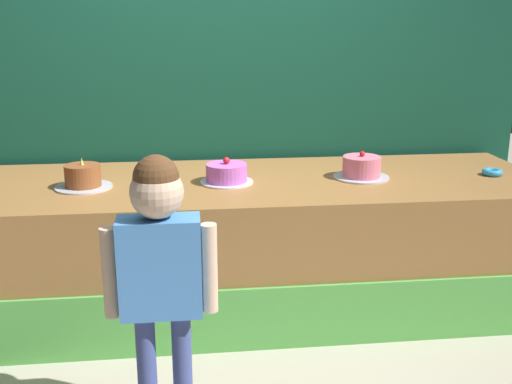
{
  "coord_description": "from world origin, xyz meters",
  "views": [
    {
      "loc": [
        -0.23,
        -2.93,
        1.72
      ],
      "look_at": [
        0.15,
        0.34,
        0.79
      ],
      "focal_mm": 42.86,
      "sensor_mm": 36.0,
      "label": 1
    }
  ],
  "objects_px": {
    "cake_center": "(227,174)",
    "donut": "(492,172)",
    "cake_left": "(83,177)",
    "child_figure": "(160,258)",
    "cake_right": "(362,168)"
  },
  "relations": [
    {
      "from": "cake_center",
      "to": "donut",
      "type": "bearing_deg",
      "value": -0.43
    },
    {
      "from": "donut",
      "to": "cake_left",
      "type": "distance_m",
      "value": 2.44
    },
    {
      "from": "child_figure",
      "to": "donut",
      "type": "relative_size",
      "value": 9.89
    },
    {
      "from": "child_figure",
      "to": "cake_center",
      "type": "bearing_deg",
      "value": 72.32
    },
    {
      "from": "donut",
      "to": "cake_center",
      "type": "relative_size",
      "value": 0.4
    },
    {
      "from": "cake_left",
      "to": "cake_center",
      "type": "bearing_deg",
      "value": 1.06
    },
    {
      "from": "cake_center",
      "to": "cake_right",
      "type": "bearing_deg",
      "value": 1.58
    },
    {
      "from": "child_figure",
      "to": "cake_right",
      "type": "xyz_separation_m",
      "value": [
        1.17,
        1.13,
        0.08
      ]
    },
    {
      "from": "cake_left",
      "to": "cake_center",
      "type": "height_order",
      "value": "cake_left"
    },
    {
      "from": "cake_center",
      "to": "cake_right",
      "type": "distance_m",
      "value": 0.81
    },
    {
      "from": "donut",
      "to": "cake_right",
      "type": "bearing_deg",
      "value": 177.56
    },
    {
      "from": "child_figure",
      "to": "donut",
      "type": "bearing_deg",
      "value": 28.85
    },
    {
      "from": "donut",
      "to": "cake_center",
      "type": "height_order",
      "value": "cake_center"
    },
    {
      "from": "cake_right",
      "to": "donut",
      "type": "bearing_deg",
      "value": -2.44
    },
    {
      "from": "child_figure",
      "to": "cake_center",
      "type": "height_order",
      "value": "child_figure"
    }
  ]
}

